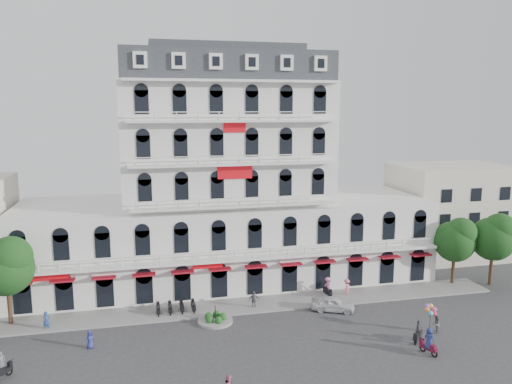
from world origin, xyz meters
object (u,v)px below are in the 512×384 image
at_px(rider_east, 429,341).
at_px(balloon_vendor, 434,318).
at_px(rider_west, 2,367).
at_px(rider_northeast, 418,332).
at_px(parked_car, 333,304).
at_px(rider_center, 328,287).

bearing_deg(rider_east, balloon_vendor, -58.06).
xyz_separation_m(rider_west, rider_northeast, (32.21, -1.49, -0.01)).
xyz_separation_m(rider_east, rider_northeast, (0.28, 2.06, -0.19)).
height_order(rider_northeast, balloon_vendor, balloon_vendor).
height_order(rider_west, balloon_vendor, balloon_vendor).
height_order(rider_east, rider_northeast, rider_east).
relative_size(parked_car, rider_west, 1.97).
bearing_deg(rider_northeast, rider_west, -45.77).
xyz_separation_m(rider_northeast, rider_center, (-3.73, 11.12, 0.21)).
bearing_deg(parked_car, balloon_vendor, -109.52).
distance_m(rider_northeast, rider_center, 11.73).
height_order(parked_car, rider_northeast, rider_northeast).
bearing_deg(rider_east, parked_car, 2.40).
xyz_separation_m(rider_west, rider_center, (28.49, 9.63, 0.20)).
distance_m(rider_west, rider_northeast, 32.25).
relative_size(parked_car, balloon_vendor, 1.69).
height_order(parked_car, rider_west, rider_west).
bearing_deg(rider_center, balloon_vendor, 26.68).
bearing_deg(rider_northeast, balloon_vendor, 167.56).
bearing_deg(balloon_vendor, parked_car, 137.24).
height_order(rider_west, rider_northeast, rider_west).
bearing_deg(rider_center, parked_car, -17.84).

